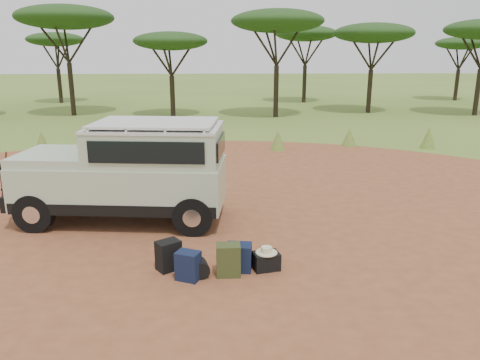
{
  "coord_description": "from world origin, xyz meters",
  "views": [
    {
      "loc": [
        0.78,
        -9.43,
        3.77
      ],
      "look_at": [
        1.2,
        0.51,
        1.0
      ],
      "focal_mm": 35.0,
      "sensor_mm": 36.0,
      "label": 1
    }
  ],
  "objects_px": {
    "backpack_navy": "(188,266)",
    "backpack_olive": "(228,260)",
    "safari_vehicle": "(129,174)",
    "backpack_black": "(168,255)",
    "duffel_navy": "(239,257)",
    "walking_staff": "(4,181)",
    "hard_case": "(266,261)"
  },
  "relations": [
    {
      "from": "backpack_black",
      "to": "safari_vehicle",
      "type": "bearing_deg",
      "value": 78.48
    },
    {
      "from": "backpack_black",
      "to": "duffel_navy",
      "type": "xyz_separation_m",
      "value": [
        1.24,
        -0.08,
        -0.03
      ]
    },
    {
      "from": "hard_case",
      "to": "backpack_olive",
      "type": "bearing_deg",
      "value": -176.93
    },
    {
      "from": "walking_staff",
      "to": "backpack_olive",
      "type": "height_order",
      "value": "walking_staff"
    },
    {
      "from": "backpack_navy",
      "to": "duffel_navy",
      "type": "bearing_deg",
      "value": 43.36
    },
    {
      "from": "backpack_olive",
      "to": "duffel_navy",
      "type": "bearing_deg",
      "value": 42.85
    },
    {
      "from": "duffel_navy",
      "to": "hard_case",
      "type": "bearing_deg",
      "value": 7.92
    },
    {
      "from": "backpack_black",
      "to": "duffel_navy",
      "type": "relative_size",
      "value": 1.11
    },
    {
      "from": "walking_staff",
      "to": "backpack_navy",
      "type": "height_order",
      "value": "walking_staff"
    },
    {
      "from": "safari_vehicle",
      "to": "backpack_black",
      "type": "bearing_deg",
      "value": -60.71
    },
    {
      "from": "backpack_olive",
      "to": "walking_staff",
      "type": "bearing_deg",
      "value": 144.58
    },
    {
      "from": "backpack_navy",
      "to": "hard_case",
      "type": "relative_size",
      "value": 1.12
    },
    {
      "from": "walking_staff",
      "to": "backpack_navy",
      "type": "relative_size",
      "value": 3.06
    },
    {
      "from": "backpack_black",
      "to": "hard_case",
      "type": "height_order",
      "value": "backpack_black"
    },
    {
      "from": "walking_staff",
      "to": "backpack_navy",
      "type": "bearing_deg",
      "value": -104.82
    },
    {
      "from": "backpack_navy",
      "to": "safari_vehicle",
      "type": "bearing_deg",
      "value": 140.21
    },
    {
      "from": "backpack_navy",
      "to": "backpack_olive",
      "type": "distance_m",
      "value": 0.7
    },
    {
      "from": "backpack_olive",
      "to": "safari_vehicle",
      "type": "bearing_deg",
      "value": 126.12
    },
    {
      "from": "backpack_black",
      "to": "hard_case",
      "type": "xyz_separation_m",
      "value": [
        1.73,
        -0.07,
        -0.11
      ]
    },
    {
      "from": "backpack_olive",
      "to": "hard_case",
      "type": "distance_m",
      "value": 0.71
    },
    {
      "from": "safari_vehicle",
      "to": "backpack_navy",
      "type": "xyz_separation_m",
      "value": [
        1.49,
        -2.96,
        -0.85
      ]
    },
    {
      "from": "safari_vehicle",
      "to": "hard_case",
      "type": "height_order",
      "value": "safari_vehicle"
    },
    {
      "from": "safari_vehicle",
      "to": "duffel_navy",
      "type": "relative_size",
      "value": 9.89
    },
    {
      "from": "backpack_navy",
      "to": "backpack_olive",
      "type": "bearing_deg",
      "value": 34.25
    },
    {
      "from": "walking_staff",
      "to": "backpack_navy",
      "type": "distance_m",
      "value": 5.94
    },
    {
      "from": "duffel_navy",
      "to": "walking_staff",
      "type": "bearing_deg",
      "value": 155.38
    },
    {
      "from": "duffel_navy",
      "to": "backpack_olive",
      "type": "bearing_deg",
      "value": -128.66
    },
    {
      "from": "safari_vehicle",
      "to": "hard_case",
      "type": "xyz_separation_m",
      "value": [
        2.85,
        -2.63,
        -0.94
      ]
    },
    {
      "from": "safari_vehicle",
      "to": "duffel_navy",
      "type": "bearing_deg",
      "value": -42.45
    },
    {
      "from": "safari_vehicle",
      "to": "walking_staff",
      "type": "height_order",
      "value": "safari_vehicle"
    },
    {
      "from": "backpack_black",
      "to": "backpack_olive",
      "type": "height_order",
      "value": "backpack_olive"
    },
    {
      "from": "safari_vehicle",
      "to": "backpack_black",
      "type": "relative_size",
      "value": 8.94
    }
  ]
}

